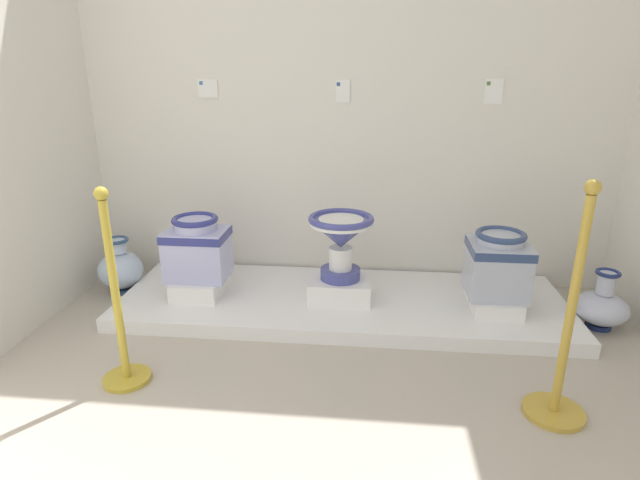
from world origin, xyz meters
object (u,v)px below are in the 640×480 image
Objects in this scene: info_placard_second at (343,91)px; decorative_vase_spare at (120,269)px; plinth_block_rightmost at (340,288)px; info_placard_third at (494,91)px; info_placard_first at (208,88)px; stanchion_post_near_right at (564,353)px; antique_toilet_pale_glazed at (197,247)px; antique_toilet_broad_patterned at (498,262)px; plinth_block_pale_glazed at (200,285)px; stanchion_post_near_left at (120,324)px; antique_toilet_rightmost at (341,235)px; plinth_block_broad_patterned at (493,300)px; decorative_vase_companion at (602,306)px.

info_placard_second is 0.38× the size of decorative_vase_spare.
plinth_block_rightmost is 2.47× the size of info_placard_third.
info_placard_first reaches higher than stanchion_post_near_right.
antique_toilet_pale_glazed is 1.02× the size of antique_toilet_broad_patterned.
info_placard_first reaches higher than plinth_block_pale_glazed.
stanchion_post_near_left reaches higher than plinth_block_rightmost.
stanchion_post_near_left reaches higher than antique_toilet_rightmost.
antique_toilet_pale_glazed is at bearing -178.66° from antique_toilet_rightmost.
info_placard_first is (-1.89, 0.56, 0.97)m from antique_toilet_broad_patterned.
info_placard_second is at bearing 31.53° from antique_toilet_pale_glazed.
info_placard_third is (-0.01, 0.56, 1.22)m from plinth_block_broad_patterned.
info_placard_first is 1.75m from stanchion_post_near_left.
info_placard_first is at bearing 32.52° from decorative_vase_spare.
plinth_block_broad_patterned is 0.63m from decorative_vase_companion.
plinth_block_broad_patterned is 2.63× the size of info_placard_second.
info_placard_first is 2.67m from stanchion_post_near_right.
info_placard_third is at bearing 28.97° from antique_toilet_rightmost.
decorative_vase_companion is (2.49, -0.04, -0.01)m from plinth_block_pale_glazed.
antique_toilet_rightmost is 0.98m from info_placard_second.
stanchion_post_near_right reaches higher than plinth_block_pale_glazed.
stanchion_post_near_right is at bearing -54.02° from info_placard_second.
stanchion_post_near_right is at bearing -86.47° from info_placard_third.
antique_toilet_pale_glazed reaches higher than plinth_block_broad_patterned.
decorative_vase_companion is (1.57, -0.06, -0.38)m from antique_toilet_rightmost.
decorative_vase_spare is at bearing 175.76° from antique_toilet_broad_patterned.
plinth_block_pale_glazed is 0.90× the size of antique_toilet_rightmost.
decorative_vase_companion is at bearing -0.99° from antique_toilet_pale_glazed.
plinth_block_rightmost is 0.95m from plinth_block_broad_patterned.
info_placard_third reaches higher than plinth_block_broad_patterned.
info_placard_first is (-0.95, 0.52, 1.20)m from plinth_block_rightmost.
antique_toilet_pale_glazed is at bearing 83.48° from stanchion_post_near_left.
plinth_block_pale_glazed is at bearing -148.47° from info_placard_second.
antique_toilet_rightmost is at bearing 177.56° from plinth_block_broad_patterned.
plinth_block_rightmost is 2.85× the size of info_placard_first.
plinth_block_pale_glazed is 0.27m from antique_toilet_pale_glazed.
plinth_block_pale_glazed is at bearing -14.84° from decorative_vase_spare.
plinth_block_rightmost is at bearing 180.00° from antique_toilet_rightmost.
info_placard_first is (-1.89, 0.56, 1.23)m from plinth_block_broad_patterned.
decorative_vase_spare is at bearing 175.76° from plinth_block_broad_patterned.
stanchion_post_near_left reaches higher than antique_toilet_broad_patterned.
info_placard_first is 0.92m from info_placard_second.
plinth_block_pale_glazed is 0.89m from stanchion_post_near_left.
plinth_block_pale_glazed is at bearing 179.42° from antique_toilet_broad_patterned.
stanchion_post_near_right is (2.57, -1.09, 0.14)m from decorative_vase_spare.
antique_toilet_pale_glazed reaches higher than decorative_vase_spare.
stanchion_post_near_left is 0.92× the size of stanchion_post_near_right.
info_placard_first is at bearing -180.00° from info_placard_third.
antique_toilet_pale_glazed is 0.38× the size of stanchion_post_near_right.
stanchion_post_near_right is at bearing -84.65° from antique_toilet_broad_patterned.
stanchion_post_near_left is at bearing -124.93° from info_placard_second.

